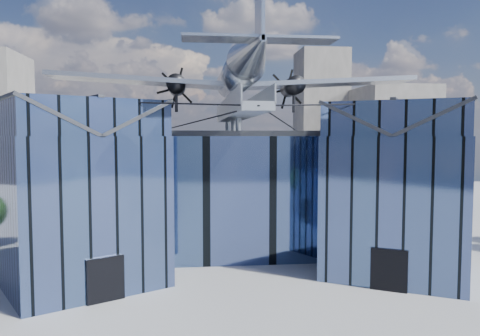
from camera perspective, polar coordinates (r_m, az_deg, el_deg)
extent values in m
plane|color=gray|center=(33.07, 0.39, -12.79)|extent=(120.00, 120.00, 0.00)
cube|color=#415685|center=(40.91, -1.07, -2.76)|extent=(28.00, 14.00, 9.50)
cube|color=#26282E|center=(40.63, -1.08, 4.19)|extent=(28.00, 14.00, 0.40)
cube|color=#415685|center=(31.58, -18.74, -4.95)|extent=(11.79, 11.43, 9.50)
cube|color=#415685|center=(31.24, -18.98, 5.71)|extent=(11.56, 11.20, 2.20)
cube|color=#26282E|center=(30.65, -23.02, 5.65)|extent=(7.98, 9.23, 2.40)
cube|color=#26282E|center=(31.99, -15.11, 5.74)|extent=(7.98, 9.23, 2.40)
cube|color=#26282E|center=(31.30, -19.03, 7.82)|extent=(4.30, 7.10, 0.18)
cube|color=black|center=(28.59, -16.08, -12.92)|extent=(2.03, 1.32, 2.60)
cube|color=black|center=(33.19, -11.30, -4.40)|extent=(0.34, 0.34, 9.50)
cube|color=#415685|center=(33.93, 18.55, -4.34)|extent=(11.79, 11.43, 9.50)
cube|color=#415685|center=(33.61, 18.77, 5.58)|extent=(11.56, 11.20, 2.20)
cube|color=#26282E|center=(33.89, 14.96, 5.64)|extent=(7.98, 9.23, 2.40)
cube|color=#26282E|center=(33.49, 22.62, 5.49)|extent=(7.98, 9.23, 2.40)
cube|color=#26282E|center=(33.67, 18.81, 7.53)|extent=(4.30, 7.10, 0.18)
cube|color=black|center=(30.68, 17.70, -11.78)|extent=(2.03, 1.32, 2.60)
cube|color=black|center=(34.62, 11.10, -4.05)|extent=(0.34, 0.34, 9.50)
cube|color=#969CA3|center=(35.19, -0.27, 6.51)|extent=(1.80, 21.00, 0.50)
cube|color=#969CA3|center=(35.15, -1.74, 7.58)|extent=(0.08, 21.00, 1.10)
cube|color=#969CA3|center=(35.33, 1.20, 7.56)|extent=(0.08, 21.00, 1.10)
cylinder|color=#969CA3|center=(44.63, -1.54, 5.10)|extent=(0.44, 0.44, 1.35)
cylinder|color=#969CA3|center=(38.65, -0.81, 5.28)|extent=(0.44, 0.44, 1.35)
cylinder|color=#969CA3|center=(34.67, -0.18, 5.44)|extent=(0.44, 0.44, 1.35)
cylinder|color=#969CA3|center=(35.75, -0.35, 8.00)|extent=(0.70, 0.70, 1.40)
cylinder|color=black|center=(27.58, -9.62, 7.80)|extent=(10.55, 6.08, 0.69)
cylinder|color=black|center=(28.94, 11.81, 7.59)|extent=(10.55, 6.08, 0.69)
cylinder|color=black|center=(32.99, -5.12, 5.72)|extent=(6.09, 17.04, 1.19)
cylinder|color=black|center=(33.65, 5.20, 5.68)|extent=(6.09, 17.04, 1.19)
cylinder|color=#A4A9B1|center=(35.94, -0.35, 11.10)|extent=(2.50, 11.00, 2.50)
sphere|color=#A4A9B1|center=(41.37, -1.15, 10.15)|extent=(2.50, 2.50, 2.50)
cube|color=black|center=(40.47, -1.02, 11.27)|extent=(1.60, 1.40, 0.50)
cone|color=#A4A9B1|center=(27.15, 1.66, 14.09)|extent=(2.50, 7.00, 2.50)
cube|color=#A4A9B1|center=(25.26, 2.42, 18.58)|extent=(0.18, 2.40, 3.40)
cube|color=#A4A9B1|center=(25.04, 2.38, 15.42)|extent=(8.00, 1.80, 0.14)
cube|color=#A4A9B1|center=(36.86, -11.59, 10.37)|extent=(14.00, 3.20, 1.08)
cylinder|color=black|center=(37.29, -7.77, 9.95)|extent=(1.44, 3.20, 1.44)
cone|color=black|center=(39.08, -7.70, 9.68)|extent=(0.70, 0.70, 0.70)
cube|color=black|center=(39.23, -7.69, 9.65)|extent=(1.05, 0.06, 3.33)
cube|color=black|center=(39.23, -7.69, 9.65)|extent=(2.53, 0.06, 2.53)
cube|color=black|center=(39.23, -7.69, 9.65)|extent=(3.33, 0.06, 1.05)
cylinder|color=black|center=(36.58, -7.78, 8.15)|extent=(0.24, 0.24, 1.75)
cube|color=#A4A9B1|center=(38.22, 10.15, 10.16)|extent=(14.00, 3.20, 1.08)
cylinder|color=black|center=(38.18, 6.38, 9.82)|extent=(1.44, 3.20, 1.44)
cone|color=black|center=(39.93, 5.81, 9.57)|extent=(0.70, 0.70, 0.70)
cube|color=black|center=(40.08, 5.76, 9.55)|extent=(1.05, 0.06, 3.33)
cube|color=black|center=(40.08, 5.76, 9.55)|extent=(2.53, 0.06, 2.53)
cube|color=black|center=(40.08, 5.76, 9.55)|extent=(3.33, 0.06, 1.05)
cylinder|color=black|center=(37.49, 6.57, 8.05)|extent=(0.24, 0.24, 1.75)
cube|color=slate|center=(87.10, 17.96, 3.39)|extent=(12.00, 14.00, 18.00)
cube|color=slate|center=(88.03, -16.95, 2.12)|extent=(14.00, 10.00, 14.00)
cube|color=slate|center=(93.14, 9.81, 6.01)|extent=(9.00, 9.00, 26.00)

